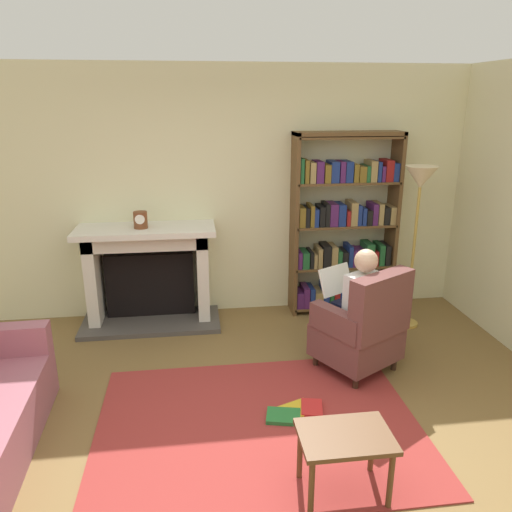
# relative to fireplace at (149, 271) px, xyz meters

# --- Properties ---
(ground) EXTENTS (14.00, 14.00, 0.00)m
(ground) POSITION_rel_fireplace_xyz_m (0.92, -2.30, -0.57)
(ground) COLOR brown
(back_wall) EXTENTS (5.60, 0.10, 2.70)m
(back_wall) POSITION_rel_fireplace_xyz_m (0.92, 0.25, 0.78)
(back_wall) COLOR beige
(back_wall) RESTS_ON ground
(area_rug) EXTENTS (2.40, 1.80, 0.01)m
(area_rug) POSITION_rel_fireplace_xyz_m (0.92, -2.00, -0.57)
(area_rug) COLOR maroon
(area_rug) RESTS_ON ground
(fireplace) EXTENTS (1.47, 0.64, 1.08)m
(fireplace) POSITION_rel_fireplace_xyz_m (0.00, 0.00, 0.00)
(fireplace) COLOR #4C4742
(fireplace) RESTS_ON ground
(mantel_clock) EXTENTS (0.14, 0.14, 0.17)m
(mantel_clock) POSITION_rel_fireplace_xyz_m (-0.04, -0.10, 0.59)
(mantel_clock) COLOR brown
(mantel_clock) RESTS_ON fireplace
(bookshelf) EXTENTS (1.17, 0.32, 2.01)m
(bookshelf) POSITION_rel_fireplace_xyz_m (2.15, 0.03, 0.40)
(bookshelf) COLOR brown
(bookshelf) RESTS_ON ground
(armchair_reading) EXTENTS (0.86, 0.86, 0.97)m
(armchair_reading) POSITION_rel_fireplace_xyz_m (1.93, -1.33, -0.15)
(armchair_reading) COLOR #331E14
(armchair_reading) RESTS_ON ground
(seated_reader) EXTENTS (0.54, 0.59, 1.14)m
(seated_reader) POSITION_rel_fireplace_xyz_m (1.87, -1.23, 0.05)
(seated_reader) COLOR silver
(seated_reader) RESTS_ON ground
(side_table) EXTENTS (0.56, 0.39, 0.43)m
(side_table) POSITION_rel_fireplace_xyz_m (1.35, -2.71, -0.21)
(side_table) COLOR brown
(side_table) RESTS_ON ground
(scattered_books) EXTENTS (0.49, 0.33, 0.04)m
(scattered_books) POSITION_rel_fireplace_xyz_m (1.23, -1.90, -0.54)
(scattered_books) COLOR red
(scattered_books) RESTS_ON area_rug
(floor_lamp) EXTENTS (0.32, 0.32, 1.71)m
(floor_lamp) POSITION_rel_fireplace_xyz_m (2.75, -0.48, 0.88)
(floor_lamp) COLOR #B7933F
(floor_lamp) RESTS_ON ground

